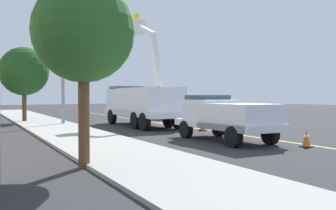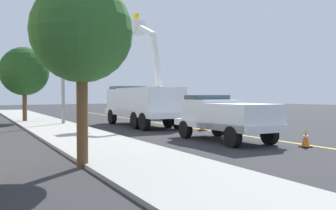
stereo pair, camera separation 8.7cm
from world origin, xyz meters
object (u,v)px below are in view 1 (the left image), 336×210
object	(u,v)px
traffic_cone_mid_front	(202,124)
passing_minivan	(158,107)
traffic_cone_leading	(306,139)
service_pickup_truck	(226,116)
traffic_cone_mid_rear	(144,117)
traffic_signal_mast	(71,32)
utility_bucket_truck	(142,102)

from	to	relation	value
traffic_cone_mid_front	passing_minivan	bearing A→B (deg)	-24.25
traffic_cone_leading	service_pickup_truck	bearing A→B (deg)	17.91
traffic_cone_leading	traffic_cone_mid_rear	bearing A→B (deg)	-10.58
service_pickup_truck	traffic_signal_mast	bearing A→B (deg)	12.55
utility_bucket_truck	traffic_signal_mast	size ratio (longest dim) A/B	1.03
utility_bucket_truck	passing_minivan	world-z (taller)	utility_bucket_truck
utility_bucket_truck	traffic_cone_mid_front	bearing A→B (deg)	-168.68
traffic_cone_mid_rear	service_pickup_truck	bearing A→B (deg)	161.98
passing_minivan	utility_bucket_truck	bearing A→B (deg)	136.24
passing_minivan	traffic_cone_mid_rear	size ratio (longest dim) A/B	7.20
utility_bucket_truck	service_pickup_truck	xyz separation A→B (m)	(-9.15, 1.71, -0.50)
traffic_cone_mid_rear	traffic_signal_mast	size ratio (longest dim) A/B	0.09
utility_bucket_truck	passing_minivan	xyz separation A→B (m)	(6.19, -5.93, -0.65)
traffic_cone_leading	traffic_cone_mid_front	xyz separation A→B (m)	(7.65, -1.61, 0.02)
traffic_cone_mid_front	traffic_signal_mast	size ratio (longest dim) A/B	0.09
utility_bucket_truck	traffic_cone_mid_front	distance (m)	5.08
passing_minivan	traffic_cone_leading	world-z (taller)	passing_minivan
utility_bucket_truck	passing_minivan	size ratio (longest dim) A/B	1.68
service_pickup_truck	traffic_signal_mast	distance (m)	12.24
utility_bucket_truck	traffic_signal_mast	distance (m)	6.31
passing_minivan	traffic_cone_mid_front	xyz separation A→B (m)	(-11.01, 4.96, -0.62)
passing_minivan	service_pickup_truck	bearing A→B (deg)	153.52
service_pickup_truck	passing_minivan	world-z (taller)	service_pickup_truck
service_pickup_truck	traffic_cone_mid_front	bearing A→B (deg)	-31.76
utility_bucket_truck	traffic_cone_leading	size ratio (longest dim) A/B	12.34
traffic_cone_leading	traffic_cone_mid_rear	xyz separation A→B (m)	(15.54, -2.90, 0.01)
service_pickup_truck	traffic_cone_leading	size ratio (longest dim) A/B	8.53
traffic_signal_mast	service_pickup_truck	bearing A→B (deg)	-167.45
passing_minivan	traffic_cone_leading	xyz separation A→B (m)	(-18.66, 6.57, -0.63)
service_pickup_truck	utility_bucket_truck	bearing A→B (deg)	-10.61
utility_bucket_truck	traffic_cone_leading	distance (m)	12.55
traffic_cone_mid_front	traffic_cone_mid_rear	size ratio (longest dim) A/B	1.03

